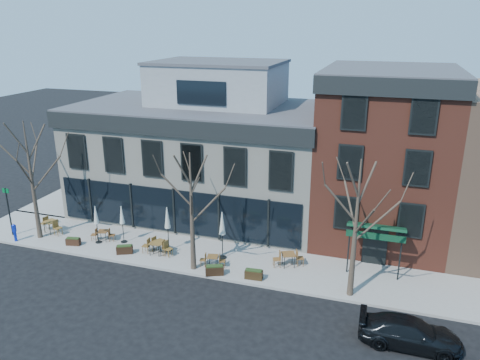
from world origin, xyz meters
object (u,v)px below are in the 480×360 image
(call_box, at_px, (15,232))
(umbrella_0, at_px, (96,217))
(cafe_set_0, at_px, (51,225))
(parked_sedan, at_px, (410,333))

(call_box, xyz_separation_m, umbrella_0, (5.34, 1.48, 1.17))
(cafe_set_0, bearing_deg, umbrella_0, -5.06)
(cafe_set_0, xyz_separation_m, umbrella_0, (3.97, -0.35, 1.29))
(call_box, distance_m, cafe_set_0, 2.29)
(call_box, relative_size, cafe_set_0, 0.61)
(call_box, height_order, umbrella_0, umbrella_0)
(call_box, bearing_deg, umbrella_0, 15.45)
(parked_sedan, height_order, call_box, call_box)
(parked_sedan, xyz_separation_m, umbrella_0, (-19.20, 4.39, 1.32))
(parked_sedan, distance_m, call_box, 24.72)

